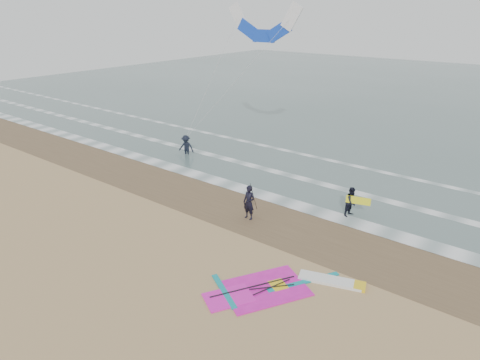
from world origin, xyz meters
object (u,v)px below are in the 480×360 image
Objects in this scene: windsurf_rig at (283,287)px; surf_kite at (263,26)px; person_standing at (249,202)px; person_walking at (352,202)px; person_wading at (186,143)px.

surf_kite is at bearing 128.05° from windsurf_rig.
person_standing is 5.60m from person_walking.
surf_kite reaches higher than person_wading.
person_standing is 1.15× the size of person_walking.
surf_kite reaches higher than person_walking.
surf_kite is (-6.33, 10.12, 8.41)m from person_standing.
surf_kite is at bearing 72.31° from person_walking.
windsurf_rig is at bearing -161.83° from person_walking.
person_walking is 0.17× the size of surf_kite.
windsurf_rig is 6.38m from person_standing.
person_standing reaches higher than person_walking.
person_walking is at bearing -25.11° from person_wading.
person_wading is (-10.34, 5.74, -0.00)m from person_standing.
person_walking is (-0.62, 7.82, 0.79)m from windsurf_rig.
person_wading is at bearing 146.97° from windsurf_rig.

